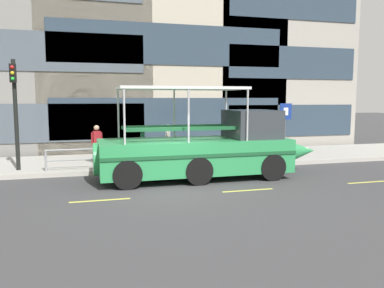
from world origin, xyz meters
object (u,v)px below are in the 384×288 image
at_px(pedestrian_mid_right, 143,142).
at_px(pedestrian_mid_left, 168,139).
at_px(duck_tour_boat, 208,149).
at_px(pedestrian_near_stern, 97,140).
at_px(parking_sign, 285,121).
at_px(traffic_light_pole, 15,104).
at_px(pedestrian_near_bow, 256,137).

bearing_deg(pedestrian_mid_right, pedestrian_mid_left, 18.82).
xyz_separation_m(duck_tour_boat, pedestrian_near_stern, (-4.01, 3.52, 0.09)).
distance_m(pedestrian_mid_left, pedestrian_near_stern, 3.18).
distance_m(parking_sign, pedestrian_mid_left, 5.63).
xyz_separation_m(traffic_light_pole, pedestrian_mid_right, (5.07, 0.20, -1.67)).
relative_size(duck_tour_boat, pedestrian_mid_right, 5.51).
relative_size(traffic_light_pole, parking_sign, 1.66).
relative_size(pedestrian_near_bow, pedestrian_near_stern, 0.98).
xyz_separation_m(duck_tour_boat, pedestrian_mid_left, (-0.85, 3.27, 0.08)).
bearing_deg(pedestrian_near_stern, duck_tour_boat, -41.25).
height_order(pedestrian_near_bow, pedestrian_mid_left, pedestrian_mid_left).
xyz_separation_m(parking_sign, pedestrian_mid_right, (-6.75, 0.35, -0.81)).
bearing_deg(pedestrian_mid_left, pedestrian_near_stern, 175.48).
bearing_deg(traffic_light_pole, parking_sign, -0.73).
bearing_deg(pedestrian_near_bow, traffic_light_pole, -176.64).
xyz_separation_m(pedestrian_near_bow, pedestrian_mid_left, (-4.40, -0.01, 0.01)).
relative_size(pedestrian_near_bow, pedestrian_mid_right, 1.03).
relative_size(parking_sign, pedestrian_near_stern, 1.55).
bearing_deg(pedestrian_mid_left, parking_sign, -7.88).
distance_m(traffic_light_pole, duck_tour_boat, 7.81).
bearing_deg(pedestrian_mid_left, duck_tour_boat, -75.50).
bearing_deg(pedestrian_mid_left, traffic_light_pole, -174.42).
height_order(duck_tour_boat, pedestrian_mid_right, duck_tour_boat).
bearing_deg(duck_tour_boat, parking_sign, 28.15).
distance_m(duck_tour_boat, pedestrian_mid_right, 3.52).
bearing_deg(pedestrian_near_stern, pedestrian_mid_left, -4.52).
xyz_separation_m(pedestrian_mid_left, pedestrian_near_stern, (-3.17, 0.25, 0.00)).
distance_m(traffic_light_pole, pedestrian_near_stern, 3.63).
relative_size(traffic_light_pole, pedestrian_mid_right, 2.71).
bearing_deg(pedestrian_near_bow, pedestrian_near_stern, 178.20).
xyz_separation_m(pedestrian_near_bow, pedestrian_near_stern, (-7.56, 0.24, 0.02)).
xyz_separation_m(pedestrian_mid_left, pedestrian_mid_right, (-1.23, -0.42, -0.04)).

